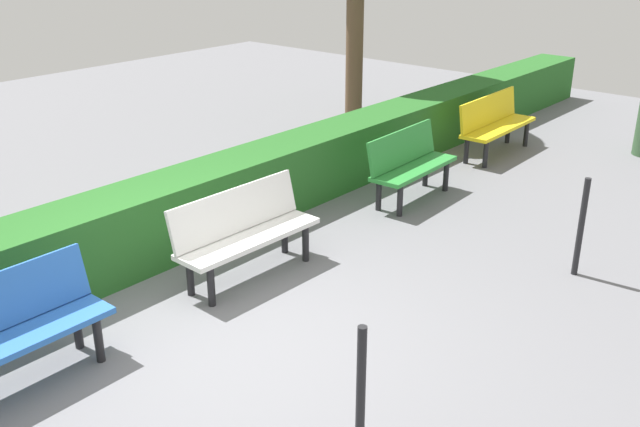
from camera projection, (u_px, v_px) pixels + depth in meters
name	position (u px, v px, depth m)	size (l,w,h in m)	color
ground_plane	(220.00, 344.00, 5.85)	(22.66, 22.66, 0.00)	slate
bench_yellow	(495.00, 122.00, 10.48)	(1.64, 0.49, 0.86)	yellow
bench_green	(410.00, 162.00, 8.74)	(1.41, 0.51, 0.86)	#2D8C38
bench_white	(244.00, 229.00, 6.83)	(1.55, 0.51, 0.86)	white
bench_blue	(9.00, 327.00, 5.18)	(1.43, 0.48, 0.86)	blue
hedge_row	(189.00, 209.00, 7.56)	(18.66, 0.69, 0.78)	#266023
railing_post_mid	(581.00, 227.00, 6.83)	(0.06, 0.06, 1.00)	black
railing_post_far	(361.00, 396.00, 4.40)	(0.06, 0.06, 1.00)	black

